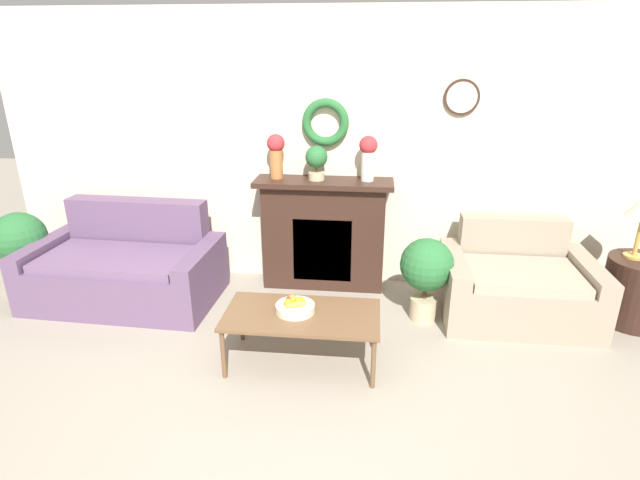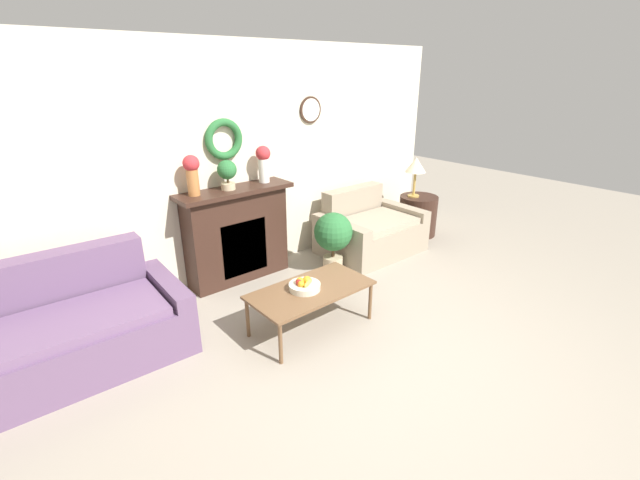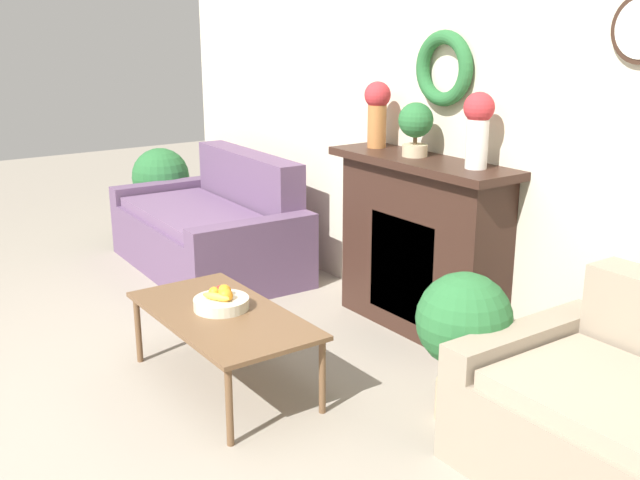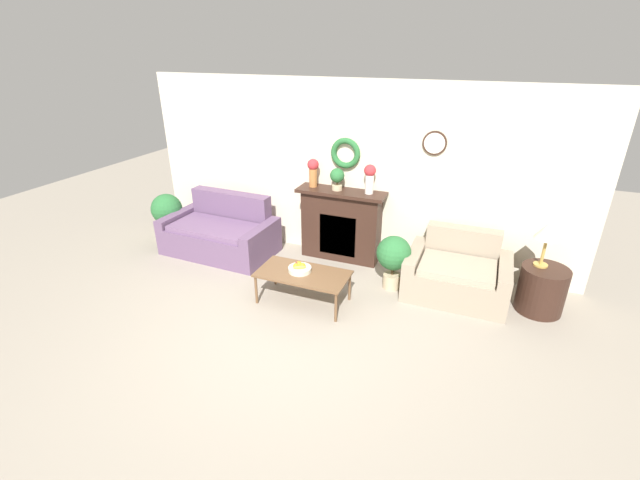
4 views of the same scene
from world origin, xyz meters
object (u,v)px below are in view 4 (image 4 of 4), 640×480
(potted_plant_floor_by_couch, at_px, (167,212))
(side_table_by_loveseat, at_px, (542,289))
(table_lamp, at_px, (548,232))
(potted_plant_on_mantel, at_px, (337,177))
(fireplace, at_px, (341,224))
(loveseat_right, at_px, (457,274))
(vase_on_mantel_left, at_px, (313,171))
(vase_on_mantel_right, at_px, (370,177))
(coffee_table, at_px, (303,275))
(potted_plant_floor_by_loveseat, at_px, (394,256))
(couch_left, at_px, (221,233))
(fruit_bowl, at_px, (300,268))

(potted_plant_floor_by_couch, bearing_deg, side_table_by_loveseat, -0.01)
(table_lamp, bearing_deg, potted_plant_on_mantel, 172.30)
(fireplace, height_order, loveseat_right, fireplace)
(vase_on_mantel_left, height_order, vase_on_mantel_right, same)
(vase_on_mantel_right, xyz_separation_m, potted_plant_floor_by_couch, (-3.40, -0.46, -0.87))
(coffee_table, distance_m, side_table_by_loveseat, 3.03)
(potted_plant_floor_by_loveseat, bearing_deg, vase_on_mantel_left, 156.88)
(loveseat_right, height_order, side_table_by_loveseat, loveseat_right)
(couch_left, height_order, potted_plant_floor_by_loveseat, couch_left)
(loveseat_right, distance_m, side_table_by_loveseat, 1.03)
(loveseat_right, distance_m, vase_on_mantel_left, 2.57)
(coffee_table, distance_m, vase_on_mantel_right, 1.78)
(fireplace, relative_size, potted_plant_floor_by_couch, 1.64)
(vase_on_mantel_left, relative_size, vase_on_mantel_right, 1.00)
(fruit_bowl, distance_m, vase_on_mantel_left, 1.70)
(coffee_table, bearing_deg, couch_left, 154.28)
(loveseat_right, bearing_deg, potted_plant_on_mantel, 168.12)
(fireplace, bearing_deg, vase_on_mantel_left, 179.33)
(side_table_by_loveseat, bearing_deg, table_lamp, 141.34)
(vase_on_mantel_left, xyz_separation_m, potted_plant_on_mantel, (0.40, -0.02, -0.06))
(couch_left, bearing_deg, table_lamp, 3.40)
(coffee_table, xyz_separation_m, table_lamp, (2.81, 1.00, 0.67))
(fruit_bowl, xyz_separation_m, side_table_by_loveseat, (2.94, 0.92, -0.17))
(loveseat_right, bearing_deg, couch_left, -178.31)
(fireplace, relative_size, vase_on_mantel_right, 3.14)
(couch_left, distance_m, side_table_by_loveseat, 4.74)
(potted_plant_floor_by_couch, xyz_separation_m, potted_plant_floor_by_loveseat, (3.96, -0.15, -0.02))
(potted_plant_floor_by_loveseat, bearing_deg, fireplace, 147.98)
(potted_plant_floor_by_couch, bearing_deg, fruit_bowl, -17.61)
(fireplace, relative_size, vase_on_mantel_left, 3.14)
(coffee_table, xyz_separation_m, potted_plant_floor_by_loveseat, (1.00, 0.79, 0.10))
(coffee_table, bearing_deg, loveseat_right, 27.93)
(fireplace, bearing_deg, fruit_bowl, -93.39)
(potted_plant_on_mantel, bearing_deg, fireplace, 11.51)
(fruit_bowl, xyz_separation_m, potted_plant_on_mantel, (0.01, 1.36, 0.85))
(loveseat_right, bearing_deg, coffee_table, -151.64)
(potted_plant_floor_by_loveseat, bearing_deg, coffee_table, -141.57)
(side_table_by_loveseat, relative_size, potted_plant_on_mantel, 1.82)
(couch_left, relative_size, loveseat_right, 1.34)
(fireplace, distance_m, potted_plant_floor_by_couch, 3.02)
(fireplace, bearing_deg, loveseat_right, -13.21)
(fireplace, distance_m, table_lamp, 2.85)
(fruit_bowl, height_order, vase_on_mantel_right, vase_on_mantel_right)
(vase_on_mantel_left, bearing_deg, vase_on_mantel_right, -0.00)
(couch_left, xyz_separation_m, coffee_table, (1.86, -0.90, 0.08))
(vase_on_mantel_right, distance_m, potted_plant_on_mantel, 0.49)
(side_table_by_loveseat, relative_size, vase_on_mantel_left, 1.40)
(potted_plant_on_mantel, distance_m, potted_plant_floor_by_couch, 3.06)
(coffee_table, bearing_deg, potted_plant_floor_by_loveseat, 38.43)
(couch_left, bearing_deg, side_table_by_loveseat, 2.69)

